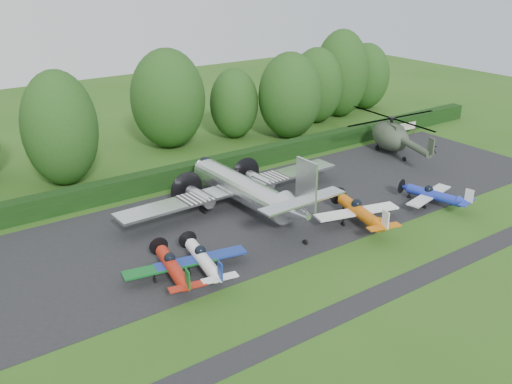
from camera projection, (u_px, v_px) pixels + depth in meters
ground at (318, 263)px, 44.30m from camera, size 160.00×160.00×0.00m
apron at (245, 218)px, 51.85m from camera, size 70.00×18.00×0.01m
taxiway_verge at (374, 298)px, 39.77m from camera, size 70.00×2.00×0.00m
hedgerow at (187, 182)px, 60.16m from camera, size 90.00×1.60×2.00m
transport_plane at (244, 189)px, 52.73m from camera, size 23.78×18.24×7.62m
light_plane_red at (172, 267)px, 41.47m from camera, size 7.08×7.44×2.72m
light_plane_white at (203, 259)px, 42.49m from camera, size 7.08×7.45×2.72m
light_plane_orange at (360, 212)px, 50.04m from camera, size 7.88×8.29×3.03m
light_plane_blue at (434, 195)px, 54.05m from camera, size 6.79×7.14×2.61m
helicopter at (391, 134)px, 68.35m from camera, size 13.48×15.79×4.34m
sign_board at (407, 127)px, 75.26m from camera, size 3.05×0.11×1.72m
tree_0 at (60, 129)px, 57.49m from camera, size 7.60×7.60×11.91m
tree_2 at (290, 95)px, 72.98m from camera, size 8.15×8.15×11.07m
tree_3 at (366, 76)px, 87.45m from camera, size 7.09×7.09×10.01m
tree_4 at (234, 104)px, 73.24m from camera, size 6.26×6.26×9.04m
tree_5 at (316, 85)px, 79.85m from camera, size 7.37×7.37×10.56m
tree_6 at (168, 99)px, 69.03m from camera, size 9.05×9.05×12.14m
tree_8 at (341, 73)px, 82.62m from camera, size 7.80×7.80×12.60m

